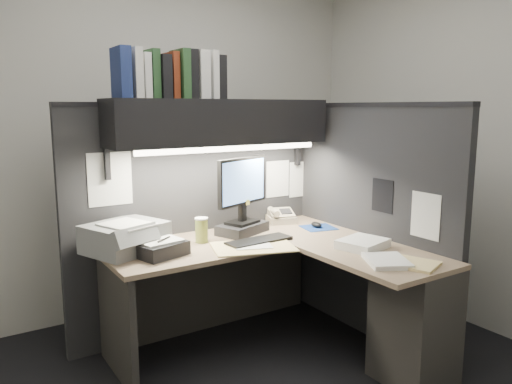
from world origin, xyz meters
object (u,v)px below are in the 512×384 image
at_px(telephone, 281,217).
at_px(desk, 325,297).
at_px(printer, 125,237).
at_px(notebook_stack, 160,249).
at_px(overhead_shelf, 221,122).
at_px(monitor, 243,204).
at_px(keyboard, 259,241).
at_px(coffee_cup, 202,231).

bearing_deg(telephone, desk, -87.46).
distance_m(printer, notebook_stack, 0.25).
distance_m(overhead_shelf, monitor, 0.58).
xyz_separation_m(desk, notebook_stack, (-0.87, 0.48, 0.33)).
xyz_separation_m(keyboard, notebook_stack, (-0.65, 0.08, 0.03)).
distance_m(coffee_cup, notebook_stack, 0.36).
bearing_deg(printer, telephone, -15.56).
height_order(monitor, telephone, monitor).
relative_size(desk, telephone, 8.14).
distance_m(desk, notebook_stack, 1.05).
xyz_separation_m(overhead_shelf, monitor, (0.12, -0.08, -0.56)).
xyz_separation_m(desk, monitor, (-0.19, 0.67, 0.50)).
xyz_separation_m(telephone, notebook_stack, (-1.11, -0.32, 0.00)).
bearing_deg(monitor, printer, 158.13).
distance_m(keyboard, printer, 0.84).
bearing_deg(printer, overhead_shelf, -15.51).
bearing_deg(coffee_cup, telephone, 14.06).
bearing_deg(monitor, coffee_cup, 168.50).
distance_m(desk, overhead_shelf, 1.33).
xyz_separation_m(monitor, coffee_cup, (-0.35, -0.06, -0.13)).
distance_m(keyboard, notebook_stack, 0.65).
height_order(monitor, notebook_stack, monitor).
height_order(overhead_shelf, keyboard, overhead_shelf).
xyz_separation_m(overhead_shelf, telephone, (0.54, 0.05, -0.73)).
relative_size(desk, overhead_shelf, 1.10).
xyz_separation_m(desk, overhead_shelf, (-0.30, 0.75, 1.06)).
relative_size(monitor, printer, 1.23).
distance_m(monitor, coffee_cup, 0.38).
bearing_deg(notebook_stack, monitor, 15.20).
relative_size(overhead_shelf, monitor, 2.93).
bearing_deg(coffee_cup, desk, -48.95).
relative_size(keyboard, printer, 1.04).
bearing_deg(keyboard, coffee_cup, 142.73).
xyz_separation_m(keyboard, coffee_cup, (-0.31, 0.21, 0.07)).
height_order(desk, overhead_shelf, overhead_shelf).
height_order(monitor, coffee_cup, monitor).
height_order(telephone, printer, printer).
xyz_separation_m(coffee_cup, printer, (-0.48, 0.07, 0.01)).
distance_m(monitor, keyboard, 0.33).
height_order(coffee_cup, notebook_stack, coffee_cup).
xyz_separation_m(overhead_shelf, notebook_stack, (-0.57, -0.27, -0.73)).
distance_m(desk, printer, 1.28).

